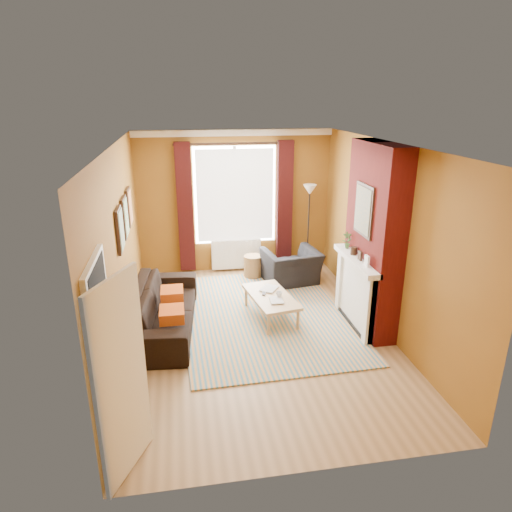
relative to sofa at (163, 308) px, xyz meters
name	(u,v)px	position (x,y,z in m)	size (l,w,h in m)	color
ground	(259,333)	(1.42, -0.38, -0.34)	(5.50, 5.50, 0.00)	olive
room_walls	(298,238)	(2.06, -0.11, 1.05)	(3.82, 5.54, 2.83)	brown
striped_rug	(264,315)	(1.61, 0.17, -0.33)	(2.73, 3.71, 0.02)	teal
sofa	(163,308)	(0.00, 0.00, 0.00)	(2.33, 0.91, 0.68)	black
armchair	(291,267)	(2.37, 1.43, -0.02)	(1.00, 0.87, 0.65)	black
coffee_table	(271,298)	(1.69, 0.07, 0.02)	(0.79, 1.28, 0.40)	tan
wicker_stool	(253,266)	(1.70, 1.85, -0.12)	(0.41, 0.41, 0.44)	olive
floor_lamp	(309,204)	(2.83, 1.98, 1.07)	(0.35, 0.35, 1.78)	black
book_a	(270,301)	(1.63, -0.16, 0.07)	(0.20, 0.27, 0.03)	#999999
book_b	(263,288)	(1.62, 0.37, 0.07)	(0.23, 0.31, 0.02)	#999999
mug	(279,295)	(1.80, -0.04, 0.10)	(0.10, 0.10, 0.09)	#999999
tv_remote	(264,293)	(1.60, 0.15, 0.07)	(0.09, 0.18, 0.02)	#262628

